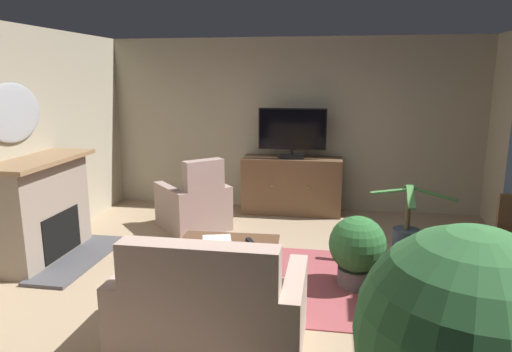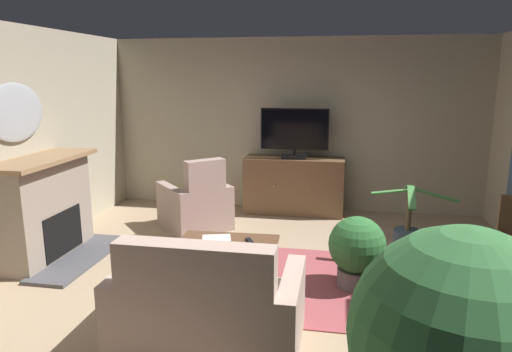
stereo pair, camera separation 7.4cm
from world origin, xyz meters
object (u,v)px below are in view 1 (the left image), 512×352
tv_cabinet (292,187)px  potted_plant_tall_palm_by_window (357,248)px  folded_newspaper (217,238)px  cat (145,256)px  armchair_angled_to_table (194,206)px  potted_plant_small_fern_corner (468,337)px  tv_remote (250,241)px  fireplace (43,211)px  television (292,132)px  potted_plant_on_hearth_side (406,240)px  coffee_table (229,246)px  wall_mirror_oval (13,113)px  sofa_floral (211,310)px

tv_cabinet → potted_plant_tall_palm_by_window: tv_cabinet is taller
folded_newspaper → cat: 1.02m
armchair_angled_to_table → cat: 1.36m
folded_newspaper → potted_plant_small_fern_corner: bearing=-62.8°
potted_plant_small_fern_corner → tv_cabinet: bearing=106.4°
tv_remote → folded_newspaper: tv_remote is taller
fireplace → potted_plant_tall_palm_by_window: fireplace is taller
armchair_angled_to_table → cat: (-0.20, -1.33, -0.23)m
fireplace → potted_plant_tall_palm_by_window: bearing=-2.4°
television → potted_plant_small_fern_corner: 4.81m
folded_newspaper → potted_plant_on_hearth_side: potted_plant_on_hearth_side is taller
coffee_table → potted_plant_tall_palm_by_window: potted_plant_tall_palm_by_window is taller
wall_mirror_oval → tv_remote: wall_mirror_oval is taller
potted_plant_tall_palm_by_window → fireplace: bearing=177.6°
sofa_floral → folded_newspaper: bearing=102.0°
fireplace → tv_remote: bearing=-5.5°
fireplace → television: television is taller
armchair_angled_to_table → potted_plant_tall_palm_by_window: size_ratio=1.61×
wall_mirror_oval → tv_remote: size_ratio=5.70×
coffee_table → sofa_floral: (0.13, -1.22, -0.07)m
wall_mirror_oval → folded_newspaper: bearing=-4.6°
wall_mirror_oval → folded_newspaper: wall_mirror_oval is taller
armchair_angled_to_table → potted_plant_small_fern_corner: 4.54m
folded_newspaper → tv_cabinet: bearing=61.7°
television → coffee_table: size_ratio=0.99×
television → tv_remote: television is taller
potted_plant_small_fern_corner → armchair_angled_to_table: bearing=126.1°
tv_cabinet → sofa_floral: (-0.30, -3.83, -0.10)m
potted_plant_tall_palm_by_window → coffee_table: bearing=-175.7°
coffee_table → folded_newspaper: size_ratio=3.51×
folded_newspaper → armchair_angled_to_table: bearing=99.2°
tv_remote → potted_plant_small_fern_corner: 2.59m
cat → coffee_table: bearing=-15.5°
folded_newspaper → potted_plant_tall_palm_by_window: 1.47m
wall_mirror_oval → cat: wall_mirror_oval is taller
folded_newspaper → armchair_angled_to_table: armchair_angled_to_table is taller
tv_cabinet → armchair_angled_to_table: size_ratio=1.28×
armchair_angled_to_table → sofa_floral: bearing=-70.7°
tv_remote → potted_plant_on_hearth_side: (1.70, 0.86, -0.20)m
fireplace → potted_plant_small_fern_corner: (4.08, -2.28, 0.17)m
tv_cabinet → tv_remote: size_ratio=9.09×
tv_remote → armchair_angled_to_table: size_ratio=0.14×
cat → armchair_angled_to_table: bearing=81.6°
sofa_floral → cat: bearing=128.2°
armchair_angled_to_table → potted_plant_small_fern_corner: (2.66, -3.65, 0.43)m
wall_mirror_oval → television: 3.77m
armchair_angled_to_table → coffee_table: bearing=-61.9°
tv_cabinet → coffee_table: size_ratio=1.47×
folded_newspaper → sofa_floral: sofa_floral is taller
folded_newspaper → potted_plant_small_fern_corner: size_ratio=0.22×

